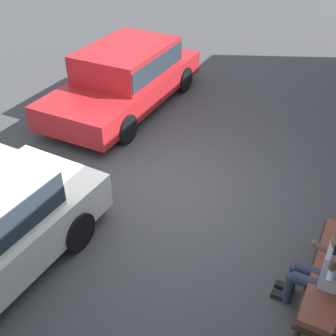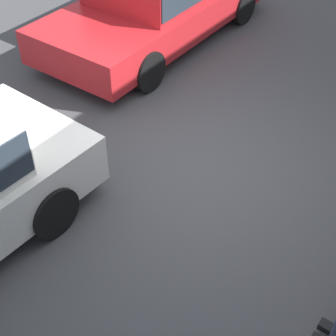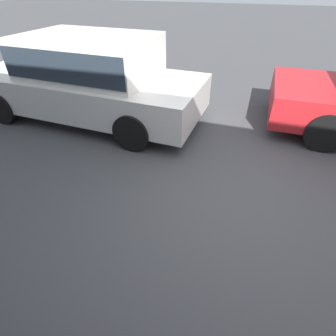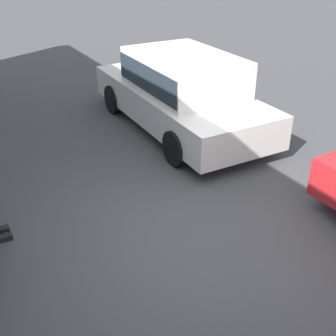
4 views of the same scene
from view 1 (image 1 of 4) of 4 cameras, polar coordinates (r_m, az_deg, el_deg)
The scene contains 3 objects.
ground_plane at distance 7.40m, azimuth 0.54°, elevation -3.49°, with size 60.00×60.00×0.00m, color #424244.
person_on_phone at distance 5.57m, azimuth 20.24°, elevation -12.72°, with size 0.73×0.74×1.31m.
parked_car_near at distance 10.06m, azimuth -5.72°, elevation 12.50°, with size 4.55×1.98×1.42m.
Camera 1 is at (5.16, 2.60, 4.63)m, focal length 45.00 mm.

